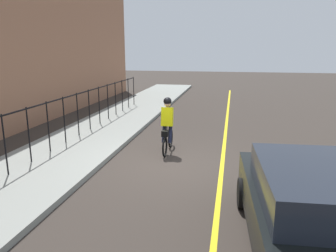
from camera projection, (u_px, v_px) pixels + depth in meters
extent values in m
plane|color=#352E28|center=(167.00, 164.00, 9.66)|extent=(80.00, 80.00, 0.00)
cube|color=yellow|center=(222.00, 167.00, 9.35)|extent=(36.00, 0.12, 0.01)
cube|color=gray|center=(62.00, 154.00, 10.29)|extent=(40.00, 3.20, 0.15)
cylinder|color=black|center=(5.00, 145.00, 8.24)|extent=(0.04, 0.04, 1.60)
cylinder|color=black|center=(29.00, 135.00, 9.20)|extent=(0.04, 0.04, 1.60)
cylinder|color=black|center=(48.00, 127.00, 10.15)|extent=(0.04, 0.04, 1.60)
cylinder|color=black|center=(64.00, 120.00, 11.11)|extent=(0.04, 0.04, 1.60)
cylinder|color=black|center=(78.00, 114.00, 12.07)|extent=(0.04, 0.04, 1.60)
cylinder|color=black|center=(89.00, 109.00, 13.03)|extent=(0.04, 0.04, 1.60)
cylinder|color=black|center=(99.00, 105.00, 13.99)|extent=(0.04, 0.04, 1.60)
cylinder|color=black|center=(108.00, 102.00, 14.95)|extent=(0.04, 0.04, 1.60)
cylinder|color=black|center=(115.00, 98.00, 15.90)|extent=(0.04, 0.04, 1.60)
cylinder|color=black|center=(122.00, 96.00, 16.86)|extent=(0.04, 0.04, 1.60)
cylinder|color=black|center=(128.00, 93.00, 17.82)|extent=(0.04, 0.04, 1.60)
cylinder|color=black|center=(134.00, 91.00, 18.78)|extent=(0.04, 0.04, 1.60)
cube|color=black|center=(63.00, 98.00, 10.94)|extent=(16.07, 0.04, 0.04)
torus|color=black|center=(170.00, 138.00, 11.20)|extent=(0.66, 0.07, 0.66)
torus|color=black|center=(165.00, 147.00, 10.20)|extent=(0.66, 0.07, 0.66)
cube|color=black|center=(168.00, 135.00, 10.64)|extent=(0.93, 0.06, 0.24)
cylinder|color=black|center=(167.00, 131.00, 10.46)|extent=(0.03, 0.03, 0.35)
cube|color=yellow|center=(167.00, 117.00, 10.40)|extent=(0.35, 0.37, 0.63)
sphere|color=tan|center=(167.00, 103.00, 10.35)|extent=(0.22, 0.22, 0.22)
sphere|color=black|center=(167.00, 101.00, 10.33)|extent=(0.26, 0.26, 0.26)
cylinder|color=#191E38|center=(164.00, 133.00, 10.52)|extent=(0.34, 0.13, 0.65)
cylinder|color=#191E38|center=(170.00, 133.00, 10.49)|extent=(0.34, 0.13, 0.65)
cube|color=black|center=(165.00, 133.00, 10.15)|extent=(0.24, 0.20, 0.18)
cube|color=black|center=(305.00, 216.00, 5.31)|extent=(4.50, 2.07, 0.70)
cube|color=#1E232D|center=(313.00, 185.00, 4.97)|extent=(2.56, 1.73, 0.56)
cylinder|color=black|center=(243.00, 193.00, 6.95)|extent=(0.65, 0.26, 0.64)
cylinder|color=black|center=(327.00, 198.00, 6.72)|extent=(0.65, 0.26, 0.64)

